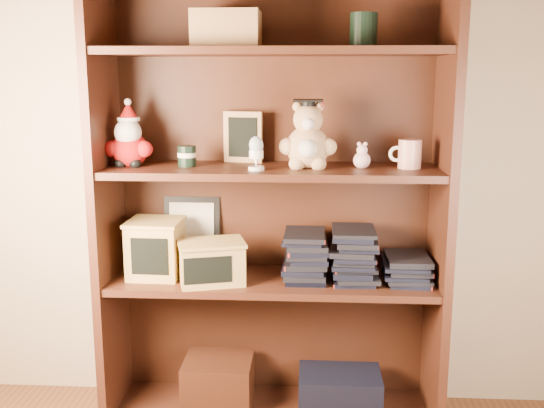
% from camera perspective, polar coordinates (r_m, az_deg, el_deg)
% --- Properties ---
extents(bookcase, '(1.20, 0.35, 1.60)m').
position_cam_1_polar(bookcase, '(2.27, 0.01, -0.76)').
color(bookcase, '#3D1D11').
rests_on(bookcase, ground).
extents(shelf_lower, '(1.14, 0.33, 0.02)m').
position_cam_1_polar(shelf_lower, '(2.29, -0.00, -6.94)').
color(shelf_lower, '#3D1D11').
rests_on(shelf_lower, ground).
extents(shelf_upper, '(1.14, 0.33, 0.02)m').
position_cam_1_polar(shelf_upper, '(2.19, -0.00, 3.01)').
color(shelf_upper, '#3D1D11').
rests_on(shelf_upper, ground).
extents(santa_plush, '(0.17, 0.12, 0.24)m').
position_cam_1_polar(santa_plush, '(2.26, -12.70, 5.53)').
color(santa_plush, '#A50F0F').
rests_on(santa_plush, shelf_upper).
extents(teachers_tin, '(0.06, 0.06, 0.07)m').
position_cam_1_polar(teachers_tin, '(2.22, -7.63, 4.30)').
color(teachers_tin, black).
rests_on(teachers_tin, shelf_upper).
extents(chalkboard_plaque, '(0.14, 0.09, 0.18)m').
position_cam_1_polar(chalkboard_plaque, '(2.30, -2.61, 5.94)').
color(chalkboard_plaque, '#9E7547').
rests_on(chalkboard_plaque, shelf_upper).
extents(egg_cup, '(0.05, 0.05, 0.11)m').
position_cam_1_polar(egg_cup, '(2.11, -1.43, 4.68)').
color(egg_cup, white).
rests_on(egg_cup, shelf_upper).
extents(grad_teddy_bear, '(0.20, 0.17, 0.24)m').
position_cam_1_polar(grad_teddy_bear, '(2.17, 3.23, 5.63)').
color(grad_teddy_bear, tan).
rests_on(grad_teddy_bear, shelf_upper).
extents(pink_figurine, '(0.06, 0.06, 0.09)m').
position_cam_1_polar(pink_figurine, '(2.19, 8.06, 4.12)').
color(pink_figurine, beige).
rests_on(pink_figurine, shelf_upper).
extents(teacher_mug, '(0.11, 0.08, 0.10)m').
position_cam_1_polar(teacher_mug, '(2.21, 12.19, 4.40)').
color(teacher_mug, silver).
rests_on(teacher_mug, shelf_upper).
extents(certificate_frame, '(0.21, 0.05, 0.26)m').
position_cam_1_polar(certificate_frame, '(2.42, -7.18, -2.45)').
color(certificate_frame, black).
rests_on(certificate_frame, shelf_lower).
extents(treats_box, '(0.19, 0.19, 0.21)m').
position_cam_1_polar(treats_box, '(2.32, -10.39, -3.89)').
color(treats_box, tan).
rests_on(treats_box, shelf_lower).
extents(pencils_box, '(0.26, 0.22, 0.15)m').
position_cam_1_polar(pencils_box, '(2.22, -5.45, -5.19)').
color(pencils_box, tan).
rests_on(pencils_box, shelf_lower).
extents(book_stack_left, '(0.14, 0.20, 0.16)m').
position_cam_1_polar(book_stack_left, '(2.26, 3.07, -4.76)').
color(book_stack_left, black).
rests_on(book_stack_left, shelf_lower).
extents(book_stack_mid, '(0.14, 0.20, 0.19)m').
position_cam_1_polar(book_stack_mid, '(2.26, 7.44, -4.42)').
color(book_stack_mid, black).
rests_on(book_stack_mid, shelf_lower).
extents(book_stack_right, '(0.14, 0.20, 0.10)m').
position_cam_1_polar(book_stack_right, '(2.29, 11.95, -5.59)').
color(book_stack_right, black).
rests_on(book_stack_right, shelf_lower).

